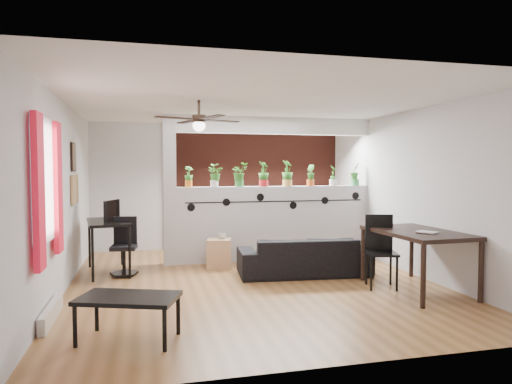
% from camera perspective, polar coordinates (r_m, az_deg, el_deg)
% --- Properties ---
extents(room_shell, '(6.30, 7.10, 2.90)m').
position_cam_1_polar(room_shell, '(6.70, -0.56, -0.26)').
color(room_shell, brown).
rests_on(room_shell, ground).
extents(partition_wall, '(3.60, 0.18, 1.35)m').
position_cam_1_polar(partition_wall, '(8.40, 2.45, -3.88)').
color(partition_wall, '#BCBCC1').
rests_on(partition_wall, ground).
extents(ceiling_header, '(3.60, 0.18, 0.30)m').
position_cam_1_polar(ceiling_header, '(8.38, 2.47, 8.26)').
color(ceiling_header, silver).
rests_on(ceiling_header, room_shell).
extents(pier_column, '(0.22, 0.20, 2.60)m').
position_cam_1_polar(pier_column, '(8.03, -10.75, 0.23)').
color(pier_column, '#BCBCC1').
rests_on(pier_column, ground).
extents(brick_panel, '(3.90, 0.05, 2.60)m').
position_cam_1_polar(brick_panel, '(9.77, 0.06, 0.76)').
color(brick_panel, '#A64030').
rests_on(brick_panel, ground).
extents(vine_decal, '(3.31, 0.01, 0.30)m').
position_cam_1_polar(vine_decal, '(8.27, 2.64, -1.17)').
color(vine_decal, black).
rests_on(vine_decal, partition_wall).
extents(window_assembly, '(0.09, 1.30, 1.55)m').
position_cam_1_polar(window_assembly, '(5.42, -24.73, 0.90)').
color(window_assembly, white).
rests_on(window_assembly, room_shell).
extents(baseboard_heater, '(0.08, 1.00, 0.18)m').
position_cam_1_polar(baseboard_heater, '(5.64, -24.24, -13.65)').
color(baseboard_heater, silver).
rests_on(baseboard_heater, ground).
extents(corkboard, '(0.03, 0.60, 0.45)m').
position_cam_1_polar(corkboard, '(7.55, -21.72, 0.27)').
color(corkboard, '#A07A4D').
rests_on(corkboard, room_shell).
extents(framed_art, '(0.03, 0.34, 0.44)m').
position_cam_1_polar(framed_art, '(7.49, -21.86, 4.08)').
color(framed_art, '#8C7259').
rests_on(framed_art, room_shell).
extents(ceiling_fan, '(1.19, 1.19, 0.43)m').
position_cam_1_polar(ceiling_fan, '(6.29, -7.14, 8.76)').
color(ceiling_fan, black).
rests_on(ceiling_fan, room_shell).
extents(potted_plant_0, '(0.21, 0.19, 0.37)m').
position_cam_1_polar(potted_plant_0, '(8.05, -8.42, 2.00)').
color(potted_plant_0, orange).
rests_on(potted_plant_0, partition_wall).
extents(potted_plant_1, '(0.26, 0.26, 0.41)m').
position_cam_1_polar(potted_plant_1, '(8.10, -5.24, 2.19)').
color(potted_plant_1, white).
rests_on(potted_plant_1, partition_wall).
extents(potted_plant_2, '(0.27, 0.25, 0.43)m').
position_cam_1_polar(potted_plant_2, '(8.18, -2.11, 2.27)').
color(potted_plant_2, '#308536').
rests_on(potted_plant_2, partition_wall).
extents(potted_plant_3, '(0.24, 0.28, 0.46)m').
position_cam_1_polar(potted_plant_3, '(8.28, 0.96, 2.38)').
color(potted_plant_3, red).
rests_on(potted_plant_3, partition_wall).
extents(potted_plant_4, '(0.24, 0.28, 0.48)m').
position_cam_1_polar(potted_plant_4, '(8.41, 3.94, 2.45)').
color(potted_plant_4, gold).
rests_on(potted_plant_4, partition_wall).
extents(potted_plant_5, '(0.17, 0.21, 0.40)m').
position_cam_1_polar(potted_plant_5, '(8.56, 6.82, 2.19)').
color(potted_plant_5, '#C95317').
rests_on(potted_plant_5, partition_wall).
extents(potted_plant_6, '(0.19, 0.22, 0.39)m').
position_cam_1_polar(potted_plant_6, '(8.72, 9.60, 2.15)').
color(potted_plant_6, white).
rests_on(potted_plant_6, partition_wall).
extents(potted_plant_7, '(0.28, 0.26, 0.43)m').
position_cam_1_polar(potted_plant_7, '(8.91, 12.28, 2.28)').
color(potted_plant_7, '#328A46').
rests_on(potted_plant_7, partition_wall).
extents(sofa, '(2.01, 0.94, 0.57)m').
position_cam_1_polar(sofa, '(7.30, 5.99, -8.04)').
color(sofa, black).
rests_on(sofa, ground).
extents(cube_shelf, '(0.47, 0.43, 0.48)m').
position_cam_1_polar(cube_shelf, '(7.80, -4.64, -7.64)').
color(cube_shelf, tan).
rests_on(cube_shelf, ground).
extents(cup, '(0.16, 0.16, 0.11)m').
position_cam_1_polar(cup, '(7.76, -4.28, -5.48)').
color(cup, gray).
rests_on(cup, cube_shelf).
extents(computer_desk, '(0.78, 1.24, 0.84)m').
position_cam_1_polar(computer_desk, '(7.69, -18.01, -4.02)').
color(computer_desk, black).
rests_on(computer_desk, ground).
extents(monitor, '(0.31, 0.16, 0.18)m').
position_cam_1_polar(monitor, '(7.82, -17.94, -2.66)').
color(monitor, black).
rests_on(monitor, computer_desk).
extents(office_chair, '(0.47, 0.47, 0.90)m').
position_cam_1_polar(office_chair, '(7.50, -16.12, -6.99)').
color(office_chair, black).
rests_on(office_chair, ground).
extents(dining_table, '(0.98, 1.55, 0.83)m').
position_cam_1_polar(dining_table, '(6.64, 19.49, -5.32)').
color(dining_table, black).
rests_on(dining_table, ground).
extents(book, '(0.28, 0.30, 0.02)m').
position_cam_1_polar(book, '(6.33, 20.23, -4.83)').
color(book, gray).
rests_on(book, dining_table).
extents(folding_chair, '(0.51, 0.51, 1.02)m').
position_cam_1_polar(folding_chair, '(6.75, 15.25, -6.32)').
color(folding_chair, black).
rests_on(folding_chair, ground).
extents(coffee_table, '(1.07, 0.81, 0.44)m').
position_cam_1_polar(coffee_table, '(4.72, -15.68, -12.95)').
color(coffee_table, black).
rests_on(coffee_table, ground).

